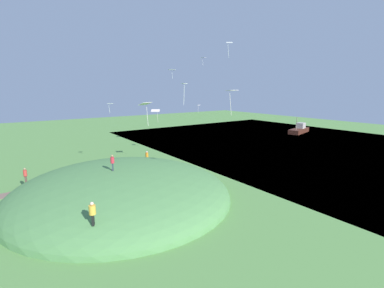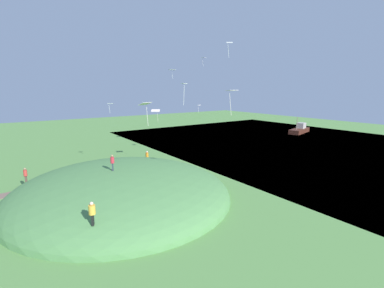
% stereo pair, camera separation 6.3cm
% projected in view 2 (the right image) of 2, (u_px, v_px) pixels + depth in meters
% --- Properties ---
extents(ground_plane, '(160.00, 160.00, 0.00)m').
position_uv_depth(ground_plane, '(184.00, 171.00, 37.94)').
color(ground_plane, '#5A8D45').
extents(lake_water, '(54.49, 80.00, 0.40)m').
position_uv_depth(lake_water, '(308.00, 146.00, 55.00)').
color(lake_water, '#476597').
rests_on(lake_water, ground_plane).
extents(grass_hill, '(22.87, 23.57, 6.11)m').
position_uv_depth(grass_hill, '(122.00, 195.00, 29.15)').
color(grass_hill, '#4F8649').
rests_on(grass_hill, ground_plane).
extents(boat_on_lake, '(8.71, 4.63, 4.28)m').
position_uv_depth(boat_on_lake, '(300.00, 130.00, 70.78)').
color(boat_on_lake, '#492318').
rests_on(boat_on_lake, lake_water).
extents(person_with_child, '(0.50, 0.50, 1.66)m').
position_uv_depth(person_with_child, '(112.00, 161.00, 27.33)').
color(person_with_child, '#2C3344').
rests_on(person_with_child, grass_hill).
extents(person_walking_path, '(0.53, 0.53, 1.83)m').
position_uv_depth(person_walking_path, '(25.00, 173.00, 30.42)').
color(person_walking_path, brown).
rests_on(person_walking_path, grass_hill).
extents(person_on_hilltop, '(0.65, 0.65, 1.77)m').
position_uv_depth(person_on_hilltop, '(92.00, 211.00, 19.03)').
color(person_on_hilltop, black).
rests_on(person_on_hilltop, grass_hill).
extents(person_watching_kites, '(0.49, 0.49, 1.83)m').
position_uv_depth(person_watching_kites, '(147.00, 155.00, 41.80)').
color(person_watching_kites, black).
rests_on(person_watching_kites, ground_plane).
extents(kite_0, '(0.90, 0.83, 1.32)m').
position_uv_depth(kite_0, '(110.00, 104.00, 36.89)').
color(kite_0, white).
extents(kite_1, '(1.31, 1.04, 1.56)m').
position_uv_depth(kite_1, '(172.00, 70.00, 46.06)').
color(kite_1, white).
extents(kite_2, '(0.93, 0.86, 1.90)m').
position_uv_depth(kite_2, '(229.00, 44.00, 33.45)').
color(kite_2, silver).
extents(kite_3, '(0.95, 0.67, 2.19)m').
position_uv_depth(kite_3, '(232.00, 92.00, 23.58)').
color(kite_3, white).
extents(kite_4, '(0.52, 0.70, 2.15)m').
position_uv_depth(kite_4, '(184.00, 86.00, 26.74)').
color(kite_4, white).
extents(kite_5, '(0.80, 0.98, 1.30)m').
position_uv_depth(kite_5, '(203.00, 58.00, 45.05)').
color(kite_5, white).
extents(kite_6, '(1.44, 1.31, 1.81)m').
position_uv_depth(kite_6, '(156.00, 111.00, 38.64)').
color(kite_6, '#F4DFD2').
extents(kite_7, '(0.63, 0.83, 1.40)m').
position_uv_depth(kite_7, '(199.00, 106.00, 50.59)').
color(kite_7, silver).
extents(kite_8, '(1.37, 1.12, 2.30)m').
position_uv_depth(kite_8, '(145.00, 105.00, 26.66)').
color(kite_8, white).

